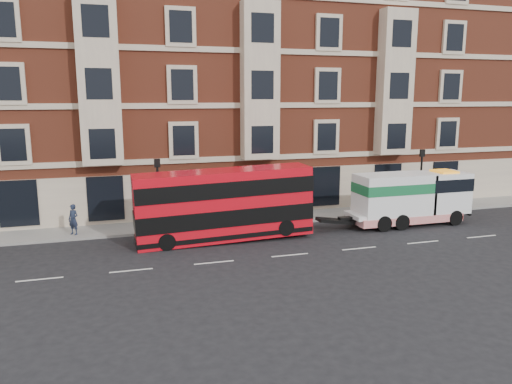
# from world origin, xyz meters

# --- Properties ---
(ground) EXTENTS (120.00, 120.00, 0.00)m
(ground) POSITION_xyz_m (0.00, 0.00, 0.00)
(ground) COLOR black
(ground) RESTS_ON ground
(sidewalk) EXTENTS (90.00, 3.00, 0.15)m
(sidewalk) POSITION_xyz_m (0.00, 7.50, 0.07)
(sidewalk) COLOR slate
(sidewalk) RESTS_ON ground
(victorian_terrace) EXTENTS (45.00, 12.00, 20.40)m
(victorian_terrace) POSITION_xyz_m (0.50, 15.00, 10.07)
(victorian_terrace) COLOR brown
(victorian_terrace) RESTS_ON ground
(lamp_post_west) EXTENTS (0.35, 0.15, 4.35)m
(lamp_post_west) POSITION_xyz_m (-6.00, 6.20, 2.68)
(lamp_post_west) COLOR black
(lamp_post_west) RESTS_ON sidewalk
(lamp_post_east) EXTENTS (0.35, 0.15, 4.35)m
(lamp_post_east) POSITION_xyz_m (12.00, 6.20, 2.68)
(lamp_post_east) COLOR black
(lamp_post_east) RESTS_ON sidewalk
(double_decker_bus) EXTENTS (9.97, 2.29, 4.04)m
(double_decker_bus) POSITION_xyz_m (-2.61, 3.70, 2.14)
(double_decker_bus) COLOR red
(double_decker_bus) RESTS_ON ground
(tow_truck) EXTENTS (7.98, 2.36, 3.33)m
(tow_truck) POSITION_xyz_m (9.44, 3.70, 1.76)
(tow_truck) COLOR white
(tow_truck) RESTS_ON ground
(pedestrian) EXTENTS (0.78, 0.74, 1.80)m
(pedestrian) POSITION_xyz_m (-10.86, 6.87, 1.05)
(pedestrian) COLOR #1C2438
(pedestrian) RESTS_ON sidewalk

